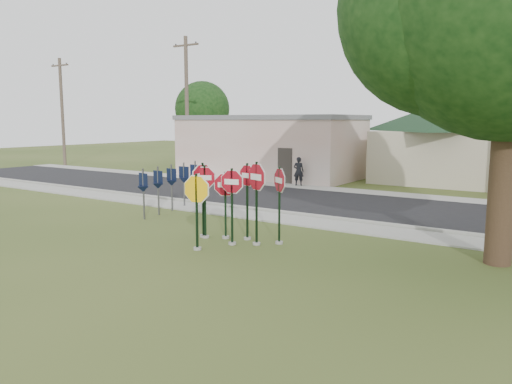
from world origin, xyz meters
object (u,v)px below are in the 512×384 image
Objects in this scene: stop_sign_center at (232,196)px; stop_sign_left at (205,192)px; stop_sign_yellow at (197,201)px; pedestrian at (299,171)px; utility_pole_near at (187,104)px.

stop_sign_left is at bearing 169.10° from stop_sign_center.
stop_sign_center is 1.03× the size of stop_sign_yellow.
pedestrian is at bearing 107.60° from stop_sign_yellow.
stop_sign_left is (-1.29, 0.25, -0.00)m from stop_sign_center.
pedestrian is (9.21, -0.67, -4.07)m from utility_pole_near.
pedestrian is at bearing 110.82° from stop_sign_center.
stop_sign_yellow is at bearing -59.41° from stop_sign_left.
utility_pole_near is at bearing 132.39° from stop_sign_yellow.
stop_sign_center is 0.26× the size of utility_pole_near.
pedestrian is at bearing 106.14° from stop_sign_left.
utility_pole_near is at bearing -22.42° from pedestrian.
stop_sign_center is 1.31m from stop_sign_left.
utility_pole_near reaches higher than pedestrian.
stop_sign_yellow is 1.55m from stop_sign_left.
stop_sign_left is 19.24m from utility_pole_near.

